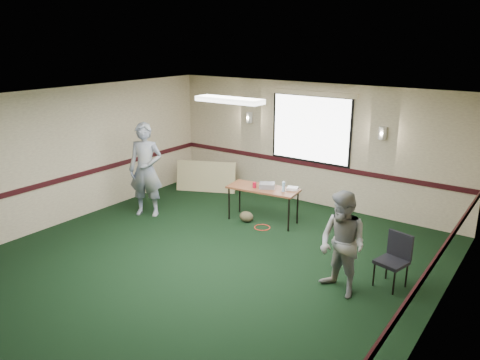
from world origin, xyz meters
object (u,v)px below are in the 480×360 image
Objects in this scene: conference_chair at (395,256)px; person_left at (146,170)px; person_right at (342,244)px; projector at (267,186)px; folding_table at (263,190)px.

person_left reaches higher than conference_chair.
conference_chair is 0.94m from person_right.
conference_chair is at bearing -48.42° from projector.
folding_table is at bearing 165.52° from person_right.
projector reaches higher than folding_table.
person_left reaches higher than folding_table.
conference_chair is (2.94, -1.05, -0.29)m from projector.
projector is 2.94m from person_right.
person_left is 4.69m from person_right.
person_left is 1.26× the size of person_right.
conference_chair reaches higher than projector.
folding_table is 0.76× the size of person_left.
conference_chair is at bearing -25.54° from folding_table.
conference_chair reaches higher than folding_table.
person_left is (-5.21, -0.06, 0.50)m from conference_chair.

